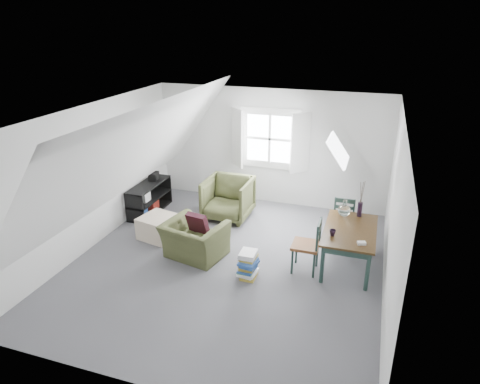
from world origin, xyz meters
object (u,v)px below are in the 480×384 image
(ottoman, at_px, (159,227))
(dining_table, at_px, (350,234))
(armchair_far, at_px, (228,217))
(armchair_near, at_px, (195,256))
(dining_chair_near, at_px, (308,245))
(media_shelf, at_px, (149,200))
(magazine_stack, at_px, (248,265))
(dining_chair_far, at_px, (344,216))

(ottoman, height_order, dining_table, dining_table)
(armchair_far, height_order, ottoman, armchair_far)
(armchair_far, distance_m, ottoman, 1.55)
(dining_table, bearing_deg, armchair_near, -170.03)
(dining_chair_near, bearing_deg, ottoman, -80.47)
(armchair_near, xyz_separation_m, dining_chair_near, (1.91, 0.15, 0.47))
(media_shelf, xyz_separation_m, magazine_stack, (2.71, -1.68, -0.07))
(armchair_far, distance_m, magazine_stack, 2.24)
(armchair_far, bearing_deg, dining_chair_near, -37.32)
(dining_table, bearing_deg, magazine_stack, -151.84)
(dining_table, distance_m, media_shelf, 4.27)
(armchair_near, bearing_deg, ottoman, -13.06)
(ottoman, height_order, dining_chair_far, dining_chair_far)
(armchair_far, height_order, media_shelf, media_shelf)
(dining_table, height_order, dining_chair_far, dining_chair_far)
(dining_chair_far, distance_m, dining_chair_near, 1.36)
(ottoman, bearing_deg, dining_chair_far, 17.05)
(armchair_far, relative_size, ottoman, 1.50)
(ottoman, xyz_separation_m, dining_chair_near, (2.83, -0.29, 0.27))
(armchair_near, bearing_deg, armchair_far, -78.35)
(media_shelf, bearing_deg, dining_chair_near, -13.97)
(dining_chair_near, relative_size, media_shelf, 0.74)
(armchair_far, xyz_separation_m, dining_chair_near, (1.89, -1.49, 0.47))
(dining_chair_far, relative_size, media_shelf, 0.71)
(ottoman, xyz_separation_m, dining_table, (3.44, 0.06, 0.38))
(dining_chair_near, bearing_deg, dining_chair_far, 176.42)
(media_shelf, distance_m, magazine_stack, 3.19)
(dining_table, distance_m, dining_chair_near, 0.71)
(ottoman, bearing_deg, dining_table, 0.94)
(dining_table, bearing_deg, armchair_far, 154.11)
(armchair_far, height_order, dining_chair_far, dining_chair_far)
(dining_table, distance_m, dining_chair_far, 0.97)
(media_shelf, bearing_deg, dining_table, -6.95)
(ottoman, distance_m, dining_chair_far, 3.43)
(dining_chair_near, bearing_deg, armchair_far, -113.06)
(dining_chair_far, bearing_deg, armchair_near, 22.66)
(armchair_near, distance_m, dining_chair_far, 2.79)
(dining_chair_far, bearing_deg, armchair_far, -13.91)
(dining_chair_far, bearing_deg, ottoman, 8.17)
(dining_chair_far, relative_size, magazine_stack, 2.00)
(ottoman, distance_m, dining_chair_near, 2.86)
(media_shelf, bearing_deg, ottoman, -46.87)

